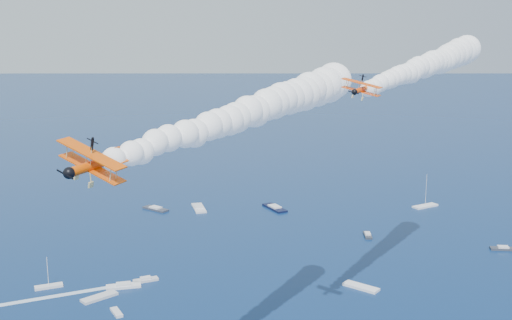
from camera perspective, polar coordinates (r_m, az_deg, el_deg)
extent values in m
cube|color=silver|center=(179.57, -10.10, -10.81)|extent=(7.24, 3.66, 0.70)
cube|color=#323643|center=(246.51, -9.21, -4.46)|extent=(10.12, 10.87, 0.70)
cube|color=#303541|center=(215.58, 21.75, -7.58)|extent=(8.35, 4.75, 0.70)
cube|color=silver|center=(162.12, -12.70, -13.50)|extent=(3.34, 5.80, 0.70)
cube|color=silver|center=(245.51, -5.28, -4.42)|extent=(4.68, 13.06, 0.70)
cube|color=white|center=(174.88, 9.63, -11.43)|extent=(8.90, 9.64, 0.70)
cube|color=silver|center=(181.89, -18.51, -10.96)|extent=(7.73, 3.76, 0.70)
cube|color=#2B303A|center=(216.51, 10.21, -6.81)|extent=(3.97, 7.59, 0.70)
cube|color=silver|center=(171.52, -14.20, -12.12)|extent=(9.83, 7.61, 0.70)
cube|color=white|center=(256.24, 15.28, -4.10)|extent=(11.58, 6.87, 0.70)
cube|color=black|center=(244.79, 1.73, -4.42)|extent=(7.73, 13.84, 0.70)
cube|color=white|center=(176.76, -12.08, -11.27)|extent=(9.48, 3.38, 0.70)
cube|color=white|center=(176.23, -17.34, -11.75)|extent=(37.53, 10.18, 0.04)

